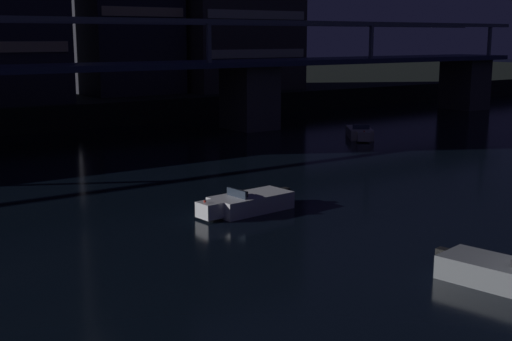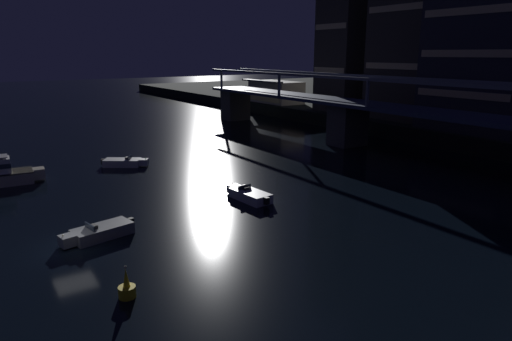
{
  "view_description": "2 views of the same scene",
  "coord_description": "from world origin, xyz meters",
  "px_view_note": "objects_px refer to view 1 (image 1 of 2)",
  "views": [
    {
      "loc": [
        -19.65,
        -10.58,
        8.04
      ],
      "look_at": [
        -3.21,
        12.66,
        2.46
      ],
      "focal_mm": 48.05,
      "sensor_mm": 36.0,
      "label": 1
    },
    {
      "loc": [
        29.02,
        -4.98,
        12.2
      ],
      "look_at": [
        -5.55,
        17.99,
        1.4
      ],
      "focal_mm": 31.66,
      "sensor_mm": 36.0,
      "label": 2
    }
  ],
  "objects_px": {
    "speedboat_near_center": "(247,203)",
    "speedboat_mid_center": "(508,275)",
    "river_bridge": "(89,87)",
    "speedboat_near_right": "(360,133)"
  },
  "relations": [
    {
      "from": "river_bridge",
      "to": "speedboat_mid_center",
      "type": "bearing_deg",
      "value": -91.11
    },
    {
      "from": "speedboat_near_center",
      "to": "speedboat_mid_center",
      "type": "relative_size",
      "value": 1.0
    },
    {
      "from": "river_bridge",
      "to": "speedboat_near_center",
      "type": "height_order",
      "value": "river_bridge"
    },
    {
      "from": "river_bridge",
      "to": "speedboat_near_right",
      "type": "distance_m",
      "value": 21.48
    },
    {
      "from": "speedboat_near_center",
      "to": "speedboat_mid_center",
      "type": "xyz_separation_m",
      "value": [
        1.36,
        -12.97,
        0.0
      ]
    },
    {
      "from": "river_bridge",
      "to": "speedboat_near_right",
      "type": "bearing_deg",
      "value": -27.76
    },
    {
      "from": "speedboat_mid_center",
      "to": "river_bridge",
      "type": "bearing_deg",
      "value": 88.89
    },
    {
      "from": "river_bridge",
      "to": "speedboat_mid_center",
      "type": "relative_size",
      "value": 18.07
    },
    {
      "from": "river_bridge",
      "to": "speedboat_near_right",
      "type": "relative_size",
      "value": 20.07
    },
    {
      "from": "river_bridge",
      "to": "speedboat_mid_center",
      "type": "distance_m",
      "value": 37.23
    }
  ]
}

